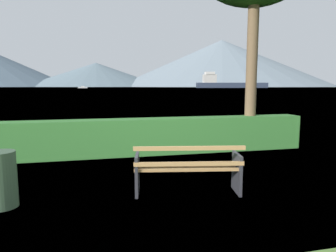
{
  "coord_description": "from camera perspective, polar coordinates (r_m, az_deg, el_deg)",
  "views": [
    {
      "loc": [
        -1.47,
        -4.77,
        1.81
      ],
      "look_at": [
        0.0,
        1.42,
        0.96
      ],
      "focal_mm": 32.33,
      "sensor_mm": 36.0,
      "label": 1
    }
  ],
  "objects": [
    {
      "name": "trash_bin",
      "position": [
        5.21,
        -28.93,
        -8.83
      ],
      "size": [
        0.44,
        0.44,
        0.85
      ],
      "primitive_type": "cylinder",
      "color": "#385138",
      "rests_on": "ground_plane"
    },
    {
      "name": "ground_plane",
      "position": [
        5.31,
        3.62,
        -12.36
      ],
      "size": [
        1400.0,
        1400.0,
        0.0
      ],
      "primitive_type": "plane",
      "color": "#567A38"
    },
    {
      "name": "cargo_ship_large",
      "position": [
        270.15,
        10.96,
        7.89
      ],
      "size": [
        62.17,
        19.29,
        13.66
      ],
      "color": "#2D384C",
      "rests_on": "water_surface"
    },
    {
      "name": "distant_hills",
      "position": [
        566.23,
        -10.38,
        11.31
      ],
      "size": [
        821.63,
        438.57,
        85.77
      ],
      "color": "slate",
      "rests_on": "ground_plane"
    },
    {
      "name": "park_bench",
      "position": [
        5.12,
        3.74,
        -8.09
      ],
      "size": [
        1.85,
        0.89,
        0.87
      ],
      "color": "tan",
      "rests_on": "ground_plane"
    },
    {
      "name": "fishing_boat_near",
      "position": [
        236.79,
        -15.78,
        7.02
      ],
      "size": [
        7.04,
        2.19,
        1.63
      ],
      "color": "silver",
      "rests_on": "water_surface"
    },
    {
      "name": "hedge_row",
      "position": [
        8.1,
        -2.71,
        -1.92
      ],
      "size": [
        8.49,
        0.61,
        0.95
      ],
      "primitive_type": "cube",
      "color": "#387A33",
      "rests_on": "ground_plane"
    },
    {
      "name": "water_surface",
      "position": [
        312.68,
        -13.18,
        7.07
      ],
      "size": [
        620.0,
        620.0,
        0.0
      ],
      "primitive_type": "plane",
      "color": "#6B8EA3",
      "rests_on": "ground_plane"
    }
  ]
}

